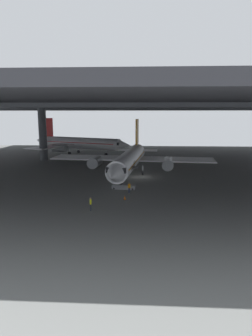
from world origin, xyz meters
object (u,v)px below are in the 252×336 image
(crew_worker_by_stairs, at_px, (129,187))
(traffic_cone_orange, at_px, (125,198))
(airplane_main, at_px, (130,159))
(crew_worker_near_nose, at_px, (91,203))
(boarding_stairs, at_px, (124,184))
(airplane_distant, at_px, (79,143))

(crew_worker_by_stairs, height_order, traffic_cone_orange, crew_worker_by_stairs)
(crew_worker_by_stairs, relative_size, traffic_cone_orange, 2.68)
(airplane_main, bearing_deg, crew_worker_near_nose, -100.60)
(boarding_stairs, bearing_deg, airplane_main, 87.43)
(airplane_distant, bearing_deg, crew_worker_by_stairs, -68.94)
(airplane_main, relative_size, traffic_cone_orange, 54.88)
(boarding_stairs, bearing_deg, airplane_distant, 111.25)
(airplane_main, xyz_separation_m, crew_worker_near_nose, (-3.80, -20.31, -2.32))
(airplane_main, xyz_separation_m, traffic_cone_orange, (0.03, -15.36, -2.97))
(airplane_main, height_order, crew_worker_by_stairs, airplane_main)
(boarding_stairs, height_order, crew_worker_near_nose, boarding_stairs)
(crew_worker_near_nose, xyz_separation_m, traffic_cone_orange, (3.83, 4.95, -0.65))
(airplane_main, distance_m, crew_worker_near_nose, 20.79)
(airplane_distant, bearing_deg, airplane_main, -62.64)
(boarding_stairs, height_order, crew_worker_by_stairs, boarding_stairs)
(airplane_main, height_order, traffic_cone_orange, airplane_main)
(crew_worker_by_stairs, distance_m, airplane_distant, 45.93)
(boarding_stairs, relative_size, crew_worker_by_stairs, 2.77)
(airplane_main, distance_m, boarding_stairs, 9.53)
(boarding_stairs, bearing_deg, crew_worker_near_nose, -106.92)
(crew_worker_near_nose, relative_size, airplane_distant, 0.05)
(crew_worker_near_nose, distance_m, airplane_distant, 52.74)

